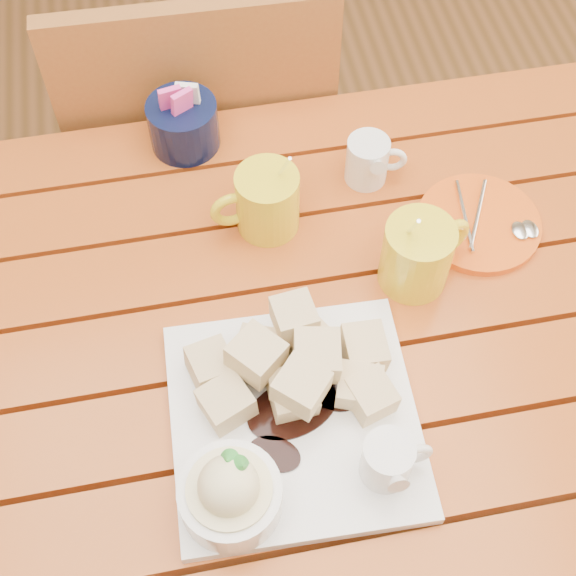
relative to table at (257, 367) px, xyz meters
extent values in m
plane|color=brown|center=(0.00, 0.00, -0.64)|extent=(5.00, 5.00, 0.00)
cube|color=#A94915|center=(0.00, -0.23, 0.09)|extent=(1.20, 0.11, 0.03)
cube|color=#A94915|center=(0.00, -0.11, 0.09)|extent=(1.20, 0.11, 0.03)
cube|color=#A94915|center=(0.00, 0.00, 0.09)|extent=(1.20, 0.11, 0.03)
cube|color=#A94915|center=(0.00, 0.11, 0.09)|extent=(1.20, 0.11, 0.03)
cube|color=#A94915|center=(0.00, 0.23, 0.09)|extent=(1.20, 0.11, 0.03)
cube|color=#A94915|center=(0.00, 0.34, 0.09)|extent=(1.20, 0.11, 0.03)
cube|color=#A94915|center=(0.00, 0.36, 0.04)|extent=(1.12, 0.04, 0.08)
cylinder|color=#A94915|center=(0.55, 0.35, -0.28)|extent=(0.06, 0.06, 0.72)
cube|color=white|center=(0.03, -0.14, 0.12)|extent=(0.30, 0.30, 0.02)
cube|color=gold|center=(0.12, -0.07, 0.15)|extent=(0.05, 0.05, 0.04)
cube|color=gold|center=(-0.06, -0.06, 0.15)|extent=(0.06, 0.06, 0.04)
cube|color=gold|center=(0.12, -0.14, 0.15)|extent=(0.07, 0.07, 0.04)
cube|color=gold|center=(0.06, -0.09, 0.18)|extent=(0.06, 0.06, 0.04)
cube|color=gold|center=(-0.05, -0.11, 0.15)|extent=(0.07, 0.07, 0.04)
cube|color=gold|center=(0.11, -0.12, 0.15)|extent=(0.07, 0.07, 0.04)
cube|color=gold|center=(0.00, -0.06, 0.15)|extent=(0.07, 0.07, 0.04)
cube|color=gold|center=(-0.01, -0.08, 0.18)|extent=(0.07, 0.07, 0.04)
cube|color=gold|center=(0.06, -0.05, 0.15)|extent=(0.07, 0.07, 0.04)
cube|color=gold|center=(0.03, -0.12, 0.15)|extent=(0.06, 0.06, 0.04)
cube|color=gold|center=(0.04, -0.13, 0.18)|extent=(0.07, 0.07, 0.04)
cube|color=gold|center=(0.05, -0.03, 0.18)|extent=(0.06, 0.06, 0.04)
cylinder|color=white|center=(-0.06, -0.23, 0.15)|extent=(0.11, 0.11, 0.05)
cylinder|color=beige|center=(-0.06, -0.23, 0.16)|extent=(0.09, 0.09, 0.03)
sphere|color=beige|center=(-0.06, -0.23, 0.18)|extent=(0.07, 0.07, 0.07)
cone|color=green|center=(-0.05, -0.22, 0.21)|extent=(0.04, 0.04, 0.03)
cone|color=green|center=(-0.06, -0.21, 0.21)|extent=(0.03, 0.03, 0.03)
cylinder|color=white|center=(0.11, -0.22, 0.16)|extent=(0.06, 0.06, 0.06)
cylinder|color=black|center=(0.11, -0.22, 0.18)|extent=(0.05, 0.05, 0.01)
cone|color=white|center=(0.11, -0.25, 0.18)|extent=(0.02, 0.02, 0.03)
torus|color=white|center=(0.15, -0.22, 0.16)|extent=(0.04, 0.01, 0.04)
cylinder|color=yellow|center=(0.05, 0.17, 0.16)|extent=(0.09, 0.09, 0.10)
cylinder|color=black|center=(0.05, 0.17, 0.20)|extent=(0.07, 0.07, 0.01)
torus|color=yellow|center=(0.00, 0.16, 0.16)|extent=(0.06, 0.02, 0.06)
cylinder|color=silver|center=(0.06, 0.18, 0.19)|extent=(0.03, 0.05, 0.13)
cylinder|color=yellow|center=(0.22, 0.04, 0.16)|extent=(0.09, 0.09, 0.10)
cylinder|color=black|center=(0.22, 0.04, 0.20)|extent=(0.08, 0.08, 0.01)
torus|color=yellow|center=(0.27, 0.06, 0.16)|extent=(0.06, 0.04, 0.06)
cylinder|color=silver|center=(0.21, 0.05, 0.19)|extent=(0.01, 0.06, 0.13)
cylinder|color=white|center=(0.20, 0.22, 0.14)|extent=(0.06, 0.06, 0.07)
cylinder|color=white|center=(0.20, 0.22, 0.18)|extent=(0.05, 0.05, 0.01)
cone|color=white|center=(0.20, 0.19, 0.17)|extent=(0.03, 0.03, 0.03)
torus|color=white|center=(0.24, 0.22, 0.15)|extent=(0.04, 0.02, 0.04)
cylinder|color=black|center=(-0.05, 0.34, 0.15)|extent=(0.10, 0.10, 0.08)
cube|color=#F041A0|center=(-0.06, 0.34, 0.20)|extent=(0.03, 0.02, 0.05)
cube|color=white|center=(-0.03, 0.34, 0.20)|extent=(0.04, 0.02, 0.05)
cube|color=#F041A0|center=(-0.05, 0.33, 0.20)|extent=(0.04, 0.03, 0.05)
cylinder|color=#E95814|center=(0.34, 0.11, 0.11)|extent=(0.17, 0.17, 0.01)
cylinder|color=silver|center=(0.32, 0.12, 0.12)|extent=(0.02, 0.12, 0.01)
cylinder|color=silver|center=(0.34, 0.12, 0.12)|extent=(0.06, 0.11, 0.01)
ellipsoid|color=silver|center=(0.38, 0.08, 0.12)|extent=(0.02, 0.03, 0.01)
ellipsoid|color=silver|center=(0.40, 0.08, 0.12)|extent=(0.02, 0.03, 0.01)
cube|color=brown|center=(-0.01, 0.62, -0.19)|extent=(0.45, 0.45, 0.03)
cylinder|color=brown|center=(0.18, 0.80, -0.42)|extent=(0.04, 0.04, 0.44)
cylinder|color=brown|center=(-0.19, 0.81, -0.42)|extent=(0.04, 0.04, 0.44)
cylinder|color=brown|center=(0.17, 0.43, -0.42)|extent=(0.04, 0.04, 0.44)
cylinder|color=brown|center=(-0.20, 0.44, -0.42)|extent=(0.04, 0.04, 0.44)
cube|color=brown|center=(-0.02, 0.42, 0.06)|extent=(0.44, 0.04, 0.46)
camera|label=1|loc=(-0.05, -0.52, 1.01)|focal=50.00mm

